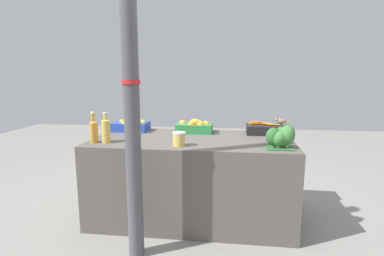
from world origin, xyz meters
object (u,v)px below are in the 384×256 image
apple_crate (131,126)px  carrot_crate (265,129)px  broccoli_pile (281,137)px  pickle_jar (179,139)px  juice_bottle_golden (106,130)px  orange_crate (195,126)px  sparrow_bird (281,121)px  juice_bottle_amber (94,130)px  support_pole (131,99)px

apple_crate → carrot_crate: bearing=0.3°
broccoli_pile → pickle_jar: 0.84m
pickle_jar → broccoli_pile: bearing=2.0°
carrot_crate → juice_bottle_golden: size_ratio=1.36×
orange_crate → pickle_jar: bearing=-95.5°
juice_bottle_golden → broccoli_pile: bearing=-0.0°
sparrow_bird → carrot_crate: bearing=-75.1°
apple_crate → orange_crate: orange_crate is taller
orange_crate → pickle_jar: orange_crate is taller
apple_crate → carrot_crate: size_ratio=1.00×
broccoli_pile → pickle_jar: bearing=-178.0°
apple_crate → juice_bottle_amber: 0.61m
broccoli_pile → carrot_crate: bearing=95.9°
orange_crate → pickle_jar: (-0.06, -0.63, -0.00)m
carrot_crate → pickle_jar: bearing=-141.1°
broccoli_pile → juice_bottle_amber: juice_bottle_amber is taller
support_pole → carrot_crate: bearing=44.3°
carrot_crate → broccoli_pile: bearing=-84.1°
support_pole → pickle_jar: size_ratio=20.37×
support_pole → sparrow_bird: support_pole is taller
sparrow_bird → pickle_jar: bearing=10.9°
juice_bottle_amber → pickle_jar: 0.77m
juice_bottle_amber → orange_crate: bearing=35.8°
apple_crate → pickle_jar: size_ratio=3.14×
pickle_jar → juice_bottle_amber: bearing=177.7°
broccoli_pile → pickle_jar: size_ratio=1.96×
carrot_crate → juice_bottle_golden: (-1.43, -0.59, 0.07)m
juice_bottle_amber → pickle_jar: size_ratio=2.32×
carrot_crate → sparrow_bird: bearing=-84.8°
apple_crate → orange_crate: 0.68m
broccoli_pile → juice_bottle_golden: bearing=180.0°
apple_crate → broccoli_pile: (1.46, -0.59, 0.04)m
apple_crate → juice_bottle_amber: bearing=-103.8°
apple_crate → orange_crate: size_ratio=1.00×
apple_crate → carrot_crate: (1.40, 0.01, -0.00)m
carrot_crate → pickle_jar: size_ratio=3.14×
juice_bottle_golden → carrot_crate: bearing=22.6°
apple_crate → sparrow_bird: bearing=-22.4°
carrot_crate → sparrow_bird: (0.06, -0.61, 0.18)m
juice_bottle_amber → broccoli_pile: bearing=-0.0°
juice_bottle_amber → sparrow_bird: juice_bottle_amber is taller
orange_crate → broccoli_pile: size_ratio=1.60×
support_pole → sparrow_bird: 1.19m
broccoli_pile → sparrow_bird: 0.13m
juice_bottle_amber → sparrow_bird: (1.60, -0.01, 0.11)m
apple_crate → juice_bottle_amber: size_ratio=1.35×
orange_crate → pickle_jar: 0.63m
support_pole → juice_bottle_golden: size_ratio=8.80×
sparrow_bird → juice_bottle_golden: bearing=9.2°
support_pole → carrot_crate: support_pole is taller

